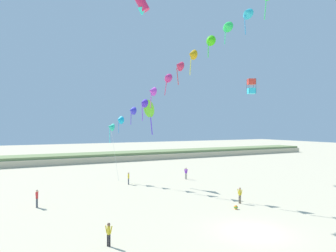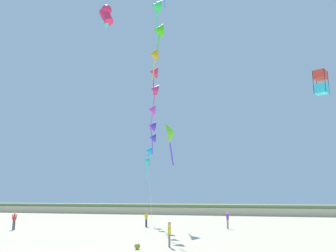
# 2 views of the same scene
# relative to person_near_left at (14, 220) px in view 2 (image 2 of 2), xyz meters

# --- Properties ---
(dune_ridge) EXTENTS (120.00, 8.09, 1.75)m
(dune_ridge) POSITION_rel_person_near_left_xyz_m (13.26, 34.78, -0.10)
(dune_ridge) COLOR beige
(dune_ridge) RESTS_ON ground
(person_near_left) EXTENTS (0.32, 0.56, 1.68)m
(person_near_left) POSITION_rel_person_near_left_xyz_m (0.00, 0.00, 0.00)
(person_near_left) COLOR #474C56
(person_near_left) RESTS_ON ground
(person_near_right) EXTENTS (0.37, 0.50, 1.57)m
(person_near_right) POSITION_rel_person_near_left_xyz_m (11.32, 6.64, -0.06)
(person_near_right) COLOR #474C56
(person_near_right) RESTS_ON ground
(person_mid_center) EXTENTS (0.26, 0.55, 1.58)m
(person_mid_center) POSITION_rel_person_near_left_xyz_m (17.71, -7.47, -0.05)
(person_mid_center) COLOR #726656
(person_mid_center) RESTS_ON ground
(person_far_right) EXTENTS (0.40, 0.53, 1.68)m
(person_far_right) POSITION_rel_person_near_left_xyz_m (19.95, 6.58, 0.00)
(person_far_right) COLOR gray
(person_far_right) RESTS_ON ground
(kite_banner_string) EXTENTS (11.68, 27.69, 23.25)m
(kite_banner_string) POSITION_rel_person_near_left_xyz_m (15.34, -2.81, 14.20)
(kite_banner_string) COLOR #28CAA2
(large_kite_low_lead) EXTENTS (1.64, 2.54, 4.74)m
(large_kite_low_lead) POSITION_rel_person_near_left_xyz_m (14.24, 5.99, 8.97)
(large_kite_low_lead) COLOR #6BDE29
(large_kite_mid_trail) EXTENTS (1.81, 1.44, 2.45)m
(large_kite_mid_trail) POSITION_rel_person_near_left_xyz_m (9.83, -1.60, 19.31)
(large_kite_mid_trail) COLOR #E22758
(large_kite_high_solo) EXTENTS (1.41, 1.41, 2.18)m
(large_kite_high_solo) POSITION_rel_person_near_left_xyz_m (29.19, 3.30, 12.49)
(large_kite_high_solo) COLOR #30CFEB
(beach_ball) EXTENTS (0.36, 0.36, 0.36)m
(beach_ball) POSITION_rel_person_near_left_xyz_m (16.04, -8.86, -0.79)
(beach_ball) COLOR orange
(beach_ball) RESTS_ON ground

